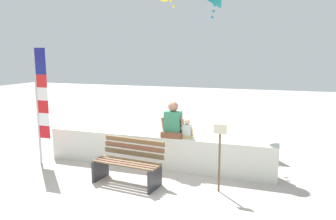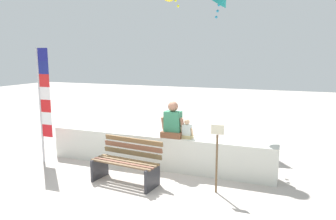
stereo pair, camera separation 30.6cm
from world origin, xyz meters
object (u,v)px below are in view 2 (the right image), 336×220
(flag_banner, at_px, (43,99))
(sign_post, at_px, (217,153))
(person_adult, at_px, (173,123))
(park_bench, at_px, (127,163))
(person_child, at_px, (187,131))

(flag_banner, relative_size, sign_post, 2.09)
(person_adult, relative_size, flag_banner, 0.29)
(park_bench, height_order, sign_post, sign_post)
(person_adult, relative_size, sign_post, 0.61)
(sign_post, bearing_deg, flag_banner, 176.85)
(park_bench, distance_m, flag_banner, 2.73)
(park_bench, xyz_separation_m, sign_post, (1.82, 0.17, 0.37))
(sign_post, bearing_deg, person_adult, 143.94)
(person_child, relative_size, flag_banner, 0.16)
(person_adult, distance_m, flag_banner, 3.16)
(flag_banner, distance_m, sign_post, 4.34)
(person_child, bearing_deg, person_adult, -179.92)
(park_bench, xyz_separation_m, flag_banner, (-2.44, 0.41, 1.16))
(park_bench, bearing_deg, person_child, 48.12)
(person_adult, distance_m, sign_post, 1.53)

